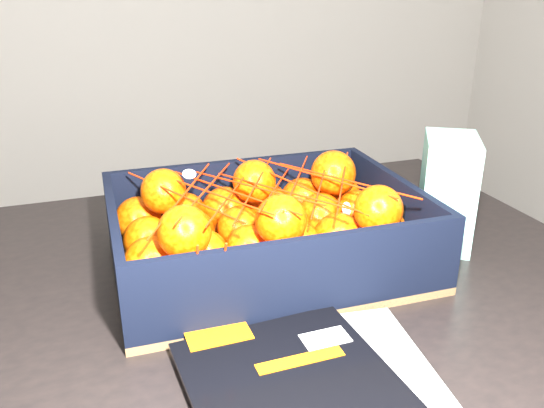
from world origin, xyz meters
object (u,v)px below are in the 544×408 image
object	(u,v)px
produce_crate	(266,244)
magazine_stack	(320,401)
table	(214,339)
retail_carton	(447,192)

from	to	relation	value
produce_crate	magazine_stack	bearing A→B (deg)	-97.37
table	retail_carton	distance (m)	0.43
produce_crate	retail_carton	size ratio (longest dim) A/B	2.50
table	magazine_stack	bearing A→B (deg)	-80.01
table	retail_carton	world-z (taller)	retail_carton
magazine_stack	retail_carton	xyz separation A→B (m)	(0.34, 0.29, 0.08)
table	produce_crate	size ratio (longest dim) A/B	2.77
magazine_stack	table	bearing A→B (deg)	99.99
produce_crate	table	bearing A→B (deg)	-164.60
magazine_stack	retail_carton	distance (m)	0.45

